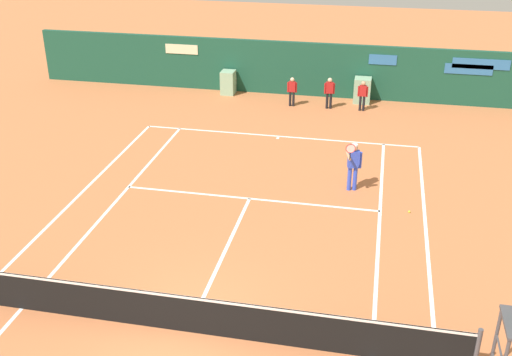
# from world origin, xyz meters

# --- Properties ---
(ground_plane) EXTENTS (80.00, 80.00, 0.01)m
(ground_plane) POSITION_xyz_m (-0.00, 0.58, 0.00)
(ground_plane) COLOR #C67042
(tennis_net) EXTENTS (12.10, 0.10, 1.07)m
(tennis_net) POSITION_xyz_m (0.00, 0.00, 0.51)
(tennis_net) COLOR #4C4C51
(tennis_net) RESTS_ON ground_plane
(sponsor_back_wall) EXTENTS (25.00, 1.02, 2.43)m
(sponsor_back_wall) POSITION_xyz_m (0.03, 16.96, 1.17)
(sponsor_back_wall) COLOR #194C38
(sponsor_back_wall) RESTS_ON ground_plane
(player_on_baseline) EXTENTS (0.51, 0.75, 1.81)m
(player_on_baseline) POSITION_xyz_m (3.06, 7.64, 0.96)
(player_on_baseline) COLOR blue
(player_on_baseline) RESTS_ON ground_plane
(ball_kid_centre_post) EXTENTS (0.43, 0.18, 1.28)m
(ball_kid_centre_post) POSITION_xyz_m (-0.05, 15.34, 0.74)
(ball_kid_centre_post) COLOR black
(ball_kid_centre_post) RESTS_ON ground_plane
(ball_kid_left_post) EXTENTS (0.45, 0.22, 1.37)m
(ball_kid_left_post) POSITION_xyz_m (1.57, 15.34, 0.79)
(ball_kid_left_post) COLOR black
(ball_kid_left_post) RESTS_ON ground_plane
(ball_kid_right_post) EXTENTS (0.44, 0.18, 1.30)m
(ball_kid_right_post) POSITION_xyz_m (2.99, 15.34, 0.75)
(ball_kid_right_post) COLOR black
(ball_kid_right_post) RESTS_ON ground_plane
(tennis_ball_near_service_line) EXTENTS (0.07, 0.07, 0.07)m
(tennis_ball_near_service_line) POSITION_xyz_m (4.85, 6.49, 0.03)
(tennis_ball_near_service_line) COLOR #CCE033
(tennis_ball_near_service_line) RESTS_ON ground_plane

